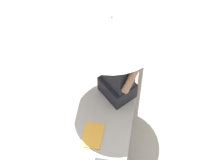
% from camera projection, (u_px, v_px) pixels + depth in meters
% --- Properties ---
extents(ground_plane, '(14.00, 14.00, 0.00)m').
position_uv_depth(ground_plane, '(107.00, 122.00, 3.81)').
color(ground_plane, '#9E9384').
extents(stone_bench, '(2.36, 0.59, 0.42)m').
position_uv_depth(stone_bench, '(107.00, 114.00, 3.64)').
color(stone_bench, '#A8A093').
rests_on(stone_bench, ground).
extents(person_seated, '(0.47, 0.48, 0.90)m').
position_uv_depth(person_seated, '(118.00, 72.00, 3.24)').
color(person_seated, black).
rests_on(person_seated, stone_bench).
extents(parasol, '(0.91, 0.91, 1.13)m').
position_uv_depth(parasol, '(111.00, 26.00, 2.76)').
color(parasol, '#B7B7BC').
rests_on(parasol, stone_bench).
extents(magazine, '(0.29, 0.21, 0.01)m').
position_uv_depth(magazine, '(93.00, 135.00, 3.26)').
color(magazine, gold).
rests_on(magazine, stone_bench).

